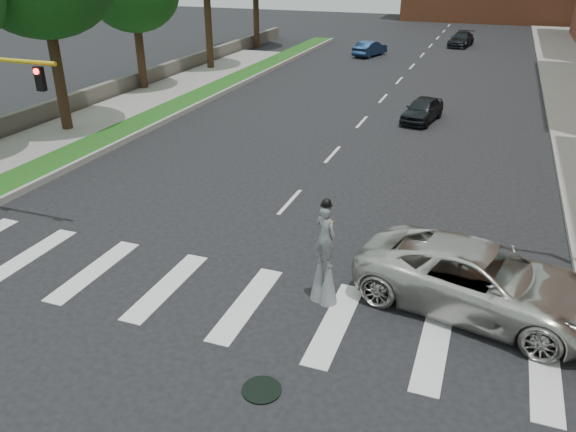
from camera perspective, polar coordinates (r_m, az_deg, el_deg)
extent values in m
plane|color=black|center=(15.71, -10.08, -9.80)|extent=(160.00, 160.00, 0.00)
cube|color=#184914|center=(37.03, -10.38, 11.25)|extent=(2.00, 60.00, 0.25)
cube|color=gray|center=(36.51, -8.93, 11.18)|extent=(0.20, 60.00, 0.28)
cube|color=gray|center=(31.20, -24.46, 6.64)|extent=(4.00, 60.00, 0.18)
cube|color=#56514A|center=(41.52, -15.78, 12.86)|extent=(0.50, 56.00, 1.10)
cylinder|color=black|center=(13.20, -2.69, -17.23)|extent=(0.90, 0.90, 0.04)
cube|color=black|center=(19.65, -23.88, 12.62)|extent=(0.28, 0.18, 0.75)
cylinder|color=#FF0C0C|center=(19.54, -24.21, 13.25)|extent=(0.18, 0.06, 0.18)
cylinder|color=black|center=(15.66, 4.12, -6.99)|extent=(0.07, 0.07, 1.16)
cylinder|color=black|center=(15.83, 3.22, -6.58)|extent=(0.07, 0.07, 1.16)
cone|color=slate|center=(15.58, 4.14, -6.54)|extent=(0.52, 0.52, 1.45)
cone|color=slate|center=(15.75, 3.23, -6.13)|extent=(0.52, 0.52, 1.45)
imported|color=slate|center=(15.01, 3.82, -2.02)|extent=(0.77, 0.64, 1.79)
sphere|color=black|center=(14.59, 3.93, 1.30)|extent=(0.26, 0.26, 0.26)
cylinder|color=black|center=(14.61, 3.93, 1.12)|extent=(0.34, 0.34, 0.02)
cube|color=yellow|center=(14.89, 4.22, -0.16)|extent=(0.22, 0.05, 0.10)
imported|color=beige|center=(16.05, 18.86, -6.16)|extent=(7.09, 4.36, 1.83)
imported|color=black|center=(33.53, 13.50, 10.48)|extent=(2.26, 4.20, 1.36)
imported|color=#15294A|center=(54.52, 8.34, 16.49)|extent=(2.57, 4.41, 1.37)
imported|color=black|center=(62.24, 17.19, 16.77)|extent=(2.55, 4.97, 1.38)
cylinder|color=black|center=(32.47, -22.29, 13.17)|extent=(0.56, 0.56, 6.12)
cylinder|color=black|center=(41.28, -14.76, 15.61)|extent=(0.56, 0.56, 4.91)
cylinder|color=black|center=(47.70, -8.11, 18.86)|extent=(0.56, 0.56, 7.32)
cylinder|color=black|center=(58.70, -3.25, 19.53)|extent=(0.56, 0.56, 5.84)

